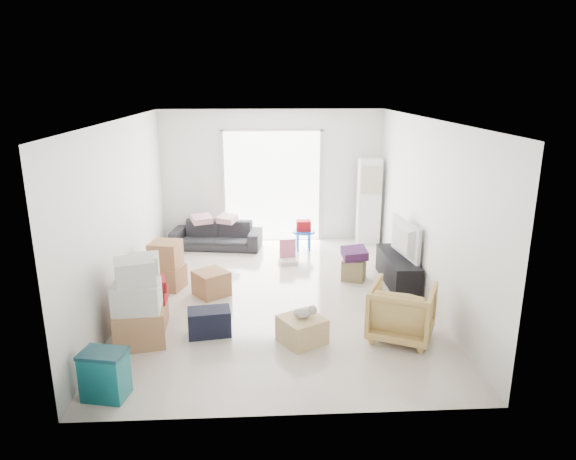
# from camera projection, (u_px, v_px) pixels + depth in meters

# --- Properties ---
(room_shell) EXTENTS (4.98, 6.48, 3.18)m
(room_shell) POSITION_uv_depth(u_px,v_px,m) (277.00, 212.00, 7.63)
(room_shell) COLOR beige
(room_shell) RESTS_ON ground
(sliding_door) EXTENTS (2.10, 0.04, 2.33)m
(sliding_door) POSITION_uv_depth(u_px,v_px,m) (272.00, 182.00, 10.52)
(sliding_door) COLOR white
(sliding_door) RESTS_ON room_shell
(ac_tower) EXTENTS (0.45, 0.30, 1.75)m
(ac_tower) POSITION_uv_depth(u_px,v_px,m) (369.00, 202.00, 10.41)
(ac_tower) COLOR white
(ac_tower) RESTS_ON room_shell
(tv_console) EXTENTS (0.42, 1.40, 0.47)m
(tv_console) POSITION_uv_depth(u_px,v_px,m) (398.00, 269.00, 8.47)
(tv_console) COLOR black
(tv_console) RESTS_ON room_shell
(television) EXTENTS (0.74, 1.11, 0.14)m
(television) POSITION_uv_depth(u_px,v_px,m) (399.00, 252.00, 8.38)
(television) COLOR black
(television) RESTS_ON tv_console
(sofa) EXTENTS (1.83, 0.78, 0.69)m
(sofa) POSITION_uv_depth(u_px,v_px,m) (216.00, 231.00, 10.25)
(sofa) COLOR #2A2A2F
(sofa) RESTS_ON room_shell
(pillow_left) EXTENTS (0.50, 0.45, 0.13)m
(pillow_left) POSITION_uv_depth(u_px,v_px,m) (201.00, 212.00, 10.09)
(pillow_left) COLOR #DFA2BA
(pillow_left) RESTS_ON sofa
(pillow_right) EXTENTS (0.41, 0.38, 0.11)m
(pillow_right) POSITION_uv_depth(u_px,v_px,m) (227.00, 212.00, 10.12)
(pillow_right) COLOR #DFA2BA
(pillow_right) RESTS_ON sofa
(armchair) EXTENTS (1.02, 0.99, 0.80)m
(armchair) POSITION_uv_depth(u_px,v_px,m) (402.00, 309.00, 6.59)
(armchair) COLOR tan
(armchair) RESTS_ON room_shell
(storage_bins) EXTENTS (0.51, 0.41, 0.53)m
(storage_bins) POSITION_uv_depth(u_px,v_px,m) (105.00, 374.00, 5.35)
(storage_bins) COLOR #106268
(storage_bins) RESTS_ON room_shell
(box_stack_a) EXTENTS (0.71, 0.63, 1.13)m
(box_stack_a) POSITION_uv_depth(u_px,v_px,m) (138.00, 307.00, 6.40)
(box_stack_a) COLOR #AB774D
(box_stack_a) RESTS_ON room_shell
(box_stack_b) EXTENTS (0.59, 0.52, 1.02)m
(box_stack_b) POSITION_uv_depth(u_px,v_px,m) (146.00, 296.00, 6.89)
(box_stack_b) COLOR #AB774D
(box_stack_b) RESTS_ON room_shell
(box_stack_c) EXTENTS (0.63, 0.57, 0.78)m
(box_stack_c) POSITION_uv_depth(u_px,v_px,m) (166.00, 266.00, 8.21)
(box_stack_c) COLOR #AB774D
(box_stack_c) RESTS_ON room_shell
(loose_box) EXTENTS (0.65, 0.65, 0.38)m
(loose_box) POSITION_uv_depth(u_px,v_px,m) (211.00, 283.00, 7.99)
(loose_box) COLOR #AB774D
(loose_box) RESTS_ON room_shell
(duffel_bag) EXTENTS (0.59, 0.41, 0.35)m
(duffel_bag) POSITION_uv_depth(u_px,v_px,m) (209.00, 322.00, 6.73)
(duffel_bag) COLOR black
(duffel_bag) RESTS_ON room_shell
(ottoman) EXTENTS (0.47, 0.47, 0.36)m
(ottoman) POSITION_uv_depth(u_px,v_px,m) (354.00, 269.00, 8.62)
(ottoman) COLOR #928055
(ottoman) RESTS_ON room_shell
(blanket) EXTENTS (0.41, 0.41, 0.14)m
(blanket) POSITION_uv_depth(u_px,v_px,m) (354.00, 255.00, 8.55)
(blanket) COLOR #4F2154
(blanket) RESTS_ON ottoman
(kids_table) EXTENTS (0.46, 0.46, 0.60)m
(kids_table) POSITION_uv_depth(u_px,v_px,m) (303.00, 229.00, 10.10)
(kids_table) COLOR blue
(kids_table) RESTS_ON room_shell
(toy_walker) EXTENTS (0.36, 0.32, 0.43)m
(toy_walker) POSITION_uv_depth(u_px,v_px,m) (288.00, 257.00, 9.43)
(toy_walker) COLOR silver
(toy_walker) RESTS_ON room_shell
(wood_crate) EXTENTS (0.69, 0.69, 0.33)m
(wood_crate) POSITION_uv_depth(u_px,v_px,m) (302.00, 330.00, 6.54)
(wood_crate) COLOR tan
(wood_crate) RESTS_ON room_shell
(plush_bunny) EXTENTS (0.31, 0.17, 0.15)m
(plush_bunny) POSITION_uv_depth(u_px,v_px,m) (305.00, 312.00, 6.48)
(plush_bunny) COLOR #B2ADA8
(plush_bunny) RESTS_ON wood_crate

